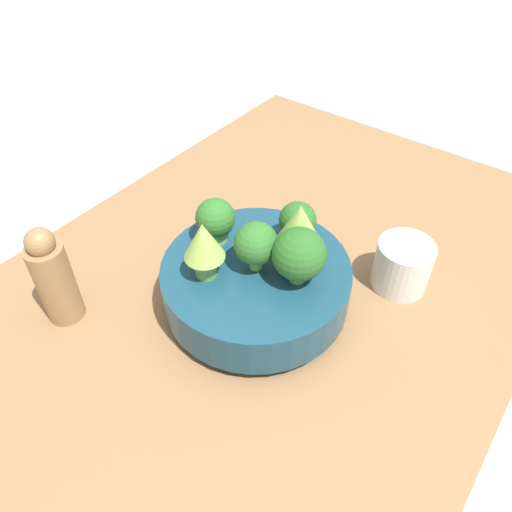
# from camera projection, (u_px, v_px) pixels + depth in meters

# --- Properties ---
(ground_plane) EXTENTS (6.00, 6.00, 0.00)m
(ground_plane) POSITION_uv_depth(u_px,v_px,m) (245.00, 318.00, 0.75)
(ground_plane) COLOR #ADA89E
(table) EXTENTS (1.16, 0.71, 0.03)m
(table) POSITION_uv_depth(u_px,v_px,m) (244.00, 311.00, 0.73)
(table) COLOR olive
(table) RESTS_ON ground_plane
(bowl) EXTENTS (0.26, 0.26, 0.08)m
(bowl) POSITION_uv_depth(u_px,v_px,m) (256.00, 283.00, 0.69)
(bowl) COLOR navy
(bowl) RESTS_ON table
(broccoli_floret_center) EXTENTS (0.06, 0.06, 0.07)m
(broccoli_floret_center) POSITION_uv_depth(u_px,v_px,m) (256.00, 244.00, 0.64)
(broccoli_floret_center) COLOR #7AB256
(broccoli_floret_center) RESTS_ON bowl
(broccoli_floret_back) EXTENTS (0.06, 0.06, 0.07)m
(broccoli_floret_back) POSITION_uv_depth(u_px,v_px,m) (215.00, 219.00, 0.68)
(broccoli_floret_back) COLOR #7AB256
(broccoli_floret_back) RESTS_ON bowl
(broccoli_floret_front) EXTENTS (0.07, 0.07, 0.08)m
(broccoli_floret_front) POSITION_uv_depth(u_px,v_px,m) (299.00, 255.00, 0.62)
(broccoli_floret_front) COLOR #6BA34C
(broccoli_floret_front) RESTS_ON bowl
(broccoli_floret_right) EXTENTS (0.05, 0.05, 0.07)m
(broccoli_floret_right) POSITION_uv_depth(u_px,v_px,m) (298.00, 222.00, 0.68)
(broccoli_floret_right) COLOR #7AB256
(broccoli_floret_right) RESTS_ON bowl
(romanesco_piece_near) EXTENTS (0.06, 0.06, 0.09)m
(romanesco_piece_near) POSITION_uv_depth(u_px,v_px,m) (299.00, 226.00, 0.65)
(romanesco_piece_near) COLOR #6BA34C
(romanesco_piece_near) RESTS_ON bowl
(romanesco_piece_far) EXTENTS (0.05, 0.05, 0.09)m
(romanesco_piece_far) POSITION_uv_depth(u_px,v_px,m) (204.00, 244.00, 0.62)
(romanesco_piece_far) COLOR #609347
(romanesco_piece_far) RESTS_ON bowl
(cup) EXTENTS (0.08, 0.08, 0.08)m
(cup) POSITION_uv_depth(u_px,v_px,m) (402.00, 265.00, 0.73)
(cup) COLOR silver
(cup) RESTS_ON table
(pepper_mill) EXTENTS (0.05, 0.05, 0.15)m
(pepper_mill) POSITION_uv_depth(u_px,v_px,m) (54.00, 277.00, 0.66)
(pepper_mill) COLOR #997047
(pepper_mill) RESTS_ON table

